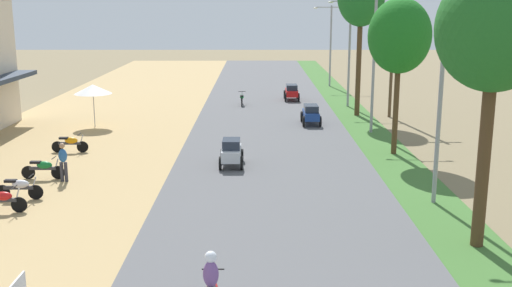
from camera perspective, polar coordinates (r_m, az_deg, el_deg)
name	(u,v)px	position (r m, az deg, el deg)	size (l,w,h in m)	color
parked_motorbike_third	(17,187)	(24.42, -21.44, -3.81)	(1.80, 0.54, 0.94)	black
parked_motorbike_fourth	(41,168)	(26.90, -19.45, -2.15)	(1.80, 0.54, 0.94)	black
parked_motorbike_fifth	(68,143)	(31.31, -17.17, 0.06)	(1.80, 0.54, 0.94)	black
vendor_umbrella	(90,89)	(37.27, -15.21, 4.91)	(2.20, 2.20, 2.52)	#99999E
pedestrian_on_shoulder	(61,160)	(26.16, -17.79, -1.51)	(0.38, 0.28, 1.62)	#33333D
median_tree_nearest	(492,31)	(18.60, 21.20, 9.75)	(3.31, 3.31, 8.25)	#4C351E
median_tree_second	(397,37)	(29.78, 13.05, 9.71)	(2.96, 2.96, 7.45)	#4C351E
streetlamp_near	(439,78)	(22.59, 16.75, 5.89)	(3.16, 0.20, 7.99)	gray
streetlamp_mid	(372,54)	(34.78, 10.76, 8.20)	(3.16, 0.20, 7.66)	gray
streetlamp_far	(347,45)	(43.69, 8.52, 9.08)	(3.16, 0.20, 7.49)	gray
streetlamp_farthest	(328,40)	(54.58, 6.78, 9.62)	(3.16, 0.20, 7.03)	gray
utility_pole_near	(390,41)	(40.21, 12.45, 9.30)	(1.80, 0.20, 9.37)	brown
car_hatchback_silver	(229,151)	(27.37, -2.52, -0.75)	(1.04, 2.00, 1.23)	#B7BCC1
car_sedan_blue	(309,113)	(37.06, 4.94, 2.82)	(1.10, 2.26, 1.19)	navy
car_sedan_red	(289,91)	(46.41, 3.13, 4.89)	(1.10, 2.26, 1.19)	red
motorbike_foreground_rider	(209,285)	(14.50, -4.38, -13.08)	(0.54, 1.80, 1.66)	black
motorbike_ahead_second	(240,98)	(44.02, -1.54, 4.24)	(0.54, 1.80, 0.94)	black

